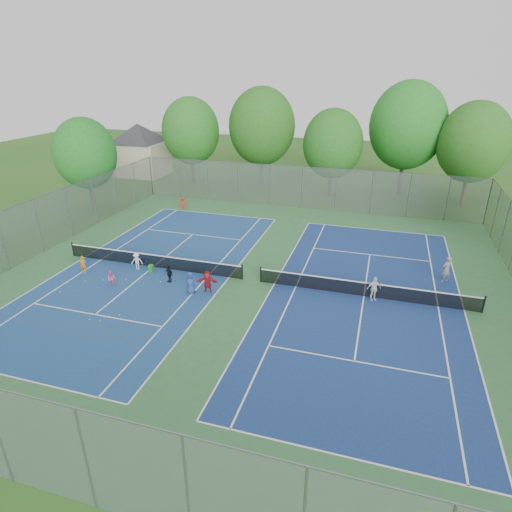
{
  "coord_description": "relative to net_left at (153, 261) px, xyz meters",
  "views": [
    {
      "loc": [
        7.3,
        -23.11,
        12.48
      ],
      "look_at": [
        0.0,
        1.0,
        1.3
      ],
      "focal_mm": 30.0,
      "sensor_mm": 36.0,
      "label": 1
    }
  ],
  "objects": [
    {
      "name": "student_c",
      "position": [
        -0.84,
        -0.6,
        0.14
      ],
      "size": [
        0.86,
        0.64,
        1.19
      ],
      "primitive_type": "imported",
      "rotation": [
        0.0,
        0.0,
        0.28
      ],
      "color": "silver",
      "rests_on": "ground"
    },
    {
      "name": "fence_north",
      "position": [
        7.0,
        16.0,
        1.54
      ],
      "size": [
        32.0,
        0.1,
        4.0
      ],
      "primitive_type": "cube",
      "color": "gray",
      "rests_on": "ground"
    },
    {
      "name": "ball_hopper",
      "position": [
        0.3,
        -0.77,
        -0.18
      ],
      "size": [
        0.28,
        0.28,
        0.55
      ],
      "primitive_type": "cube",
      "rotation": [
        0.0,
        0.0,
        -0.01
      ],
      "color": "#268C2B",
      "rests_on": "ground"
    },
    {
      "name": "teen_court_b",
      "position": [
        14.5,
        -0.28,
        0.29
      ],
      "size": [
        0.94,
        0.73,
        1.49
      ],
      "primitive_type": "imported",
      "rotation": [
        0.0,
        0.0,
        0.49
      ],
      "color": "silver",
      "rests_on": "ground"
    },
    {
      "name": "tennis_ball_1",
      "position": [
        3.38,
        -1.15,
        -0.42
      ],
      "size": [
        0.07,
        0.07,
        0.07
      ],
      "primitive_type": "sphere",
      "color": "#C2E836",
      "rests_on": "ground"
    },
    {
      "name": "tree_side_w",
      "position": [
        -12.0,
        10.0,
        4.79
      ],
      "size": [
        5.6,
        5.6,
        8.47
      ],
      "color": "#443326",
      "rests_on": "ground"
    },
    {
      "name": "tennis_ball_7",
      "position": [
        -2.05,
        -2.75,
        -0.42
      ],
      "size": [
        0.07,
        0.07,
        0.07
      ],
      "primitive_type": "sphere",
      "color": "#B1CF30",
      "rests_on": "ground"
    },
    {
      "name": "net_left",
      "position": [
        0.0,
        0.0,
        0.0
      ],
      "size": [
        12.87,
        0.1,
        0.91
      ],
      "primitive_type": "cube",
      "color": "black",
      "rests_on": "ground"
    },
    {
      "name": "ball_crate",
      "position": [
        -1.2,
        0.63,
        -0.32
      ],
      "size": [
        0.34,
        0.34,
        0.27
      ],
      "primitive_type": "cube",
      "rotation": [
        0.0,
        0.0,
        0.08
      ],
      "color": "blue",
      "rests_on": "ground"
    },
    {
      "name": "net_right",
      "position": [
        14.0,
        0.0,
        0.0
      ],
      "size": [
        12.87,
        0.1,
        0.91
      ],
      "primitive_type": "cube",
      "color": "black",
      "rests_on": "ground"
    },
    {
      "name": "tennis_ball_2",
      "position": [
        1.33,
        -6.08,
        -0.42
      ],
      "size": [
        0.07,
        0.07,
        0.07
      ],
      "primitive_type": "sphere",
      "color": "yellow",
      "rests_on": "ground"
    },
    {
      "name": "tennis_ball_0",
      "position": [
        -3.84,
        -2.23,
        -0.42
      ],
      "size": [
        0.07,
        0.07,
        0.07
      ],
      "primitive_type": "sphere",
      "color": "#B0C42D",
      "rests_on": "ground"
    },
    {
      "name": "house",
      "position": [
        -15.0,
        24.0,
        3.76
      ],
      "size": [
        11.03,
        11.03,
        7.3
      ],
      "color": "#B7A88C",
      "rests_on": "ground"
    },
    {
      "name": "court_left",
      "position": [
        0.0,
        0.0,
        -0.44
      ],
      "size": [
        10.97,
        23.77,
        0.01
      ],
      "primitive_type": "cube",
      "color": "navy",
      "rests_on": "court_pad"
    },
    {
      "name": "tennis_ball_5",
      "position": [
        -3.58,
        -4.85,
        -0.42
      ],
      "size": [
        0.07,
        0.07,
        0.07
      ],
      "primitive_type": "sphere",
      "color": "#DAE936",
      "rests_on": "ground"
    },
    {
      "name": "child_far_baseline",
      "position": [
        -3.56,
        12.06,
        0.2
      ],
      "size": [
        0.97,
        0.8,
        1.31
      ],
      "primitive_type": "imported",
      "rotation": [
        0.0,
        0.0,
        3.57
      ],
      "color": "red",
      "rests_on": "ground"
    },
    {
      "name": "tennis_ball_3",
      "position": [
        0.31,
        -2.3,
        -0.42
      ],
      "size": [
        0.07,
        0.07,
        0.07
      ],
      "primitive_type": "sphere",
      "color": "#A7C82E",
      "rests_on": "ground"
    },
    {
      "name": "tennis_ball_10",
      "position": [
        1.57,
        -1.88,
        -0.42
      ],
      "size": [
        0.07,
        0.07,
        0.07
      ],
      "primitive_type": "sphere",
      "color": "#CFF138",
      "rests_on": "ground"
    },
    {
      "name": "tree_nc",
      "position": [
        9.0,
        21.0,
        4.94
      ],
      "size": [
        6.0,
        6.0,
        8.85
      ],
      "color": "#443326",
      "rests_on": "ground"
    },
    {
      "name": "fence_west",
      "position": [
        -9.0,
        0.0,
        1.54
      ],
      "size": [
        0.1,
        32.0,
        4.0
      ],
      "primitive_type": "cube",
      "rotation": [
        0.0,
        0.0,
        1.57
      ],
      "color": "gray",
      "rests_on": "ground"
    },
    {
      "name": "tree_nw",
      "position": [
        -7.0,
        22.0,
        5.44
      ],
      "size": [
        6.4,
        6.4,
        9.58
      ],
      "color": "#443326",
      "rests_on": "ground"
    },
    {
      "name": "court_right",
      "position": [
        14.0,
        0.0,
        -0.44
      ],
      "size": [
        10.97,
        23.77,
        0.01
      ],
      "primitive_type": "cube",
      "color": "navy",
      "rests_on": "court_pad"
    },
    {
      "name": "fence_south",
      "position": [
        7.0,
        -16.0,
        1.54
      ],
      "size": [
        32.0,
        0.1,
        4.0
      ],
      "primitive_type": "cube",
      "color": "gray",
      "rests_on": "ground"
    },
    {
      "name": "tennis_ball_6",
      "position": [
        0.06,
        -6.96,
        -0.42
      ],
      "size": [
        0.07,
        0.07,
        0.07
      ],
      "primitive_type": "sphere",
      "color": "#D3E034",
      "rests_on": "ground"
    },
    {
      "name": "student_e",
      "position": [
        4.02,
        -2.61,
        0.24
      ],
      "size": [
        0.77,
        0.6,
        1.39
      ],
      "primitive_type": "imported",
      "rotation": [
        0.0,
        0.0,
        0.26
      ],
      "color": "navy",
      "rests_on": "ground"
    },
    {
      "name": "student_d",
      "position": [
        2.08,
        -1.65,
        0.12
      ],
      "size": [
        0.72,
        0.54,
        1.14
      ],
      "primitive_type": "imported",
      "rotation": [
        0.0,
        0.0,
        -0.44
      ],
      "color": "black",
      "rests_on": "ground"
    },
    {
      "name": "tennis_ball_4",
      "position": [
        -3.03,
        -3.23,
        -0.42
      ],
      "size": [
        0.07,
        0.07,
        0.07
      ],
      "primitive_type": "sphere",
      "color": "#BDD832",
      "rests_on": "ground"
    },
    {
      "name": "student_f",
      "position": [
        4.92,
        -2.17,
        0.24
      ],
      "size": [
        1.34,
        0.66,
        1.39
      ],
      "primitive_type": "imported",
      "rotation": [
        0.0,
        0.0,
        0.2
      ],
      "color": "#A6171F",
      "rests_on": "ground"
    },
    {
      "name": "tree_nr",
      "position": [
        16.0,
        24.0,
        6.59
      ],
      "size": [
        7.6,
        7.6,
        11.42
      ],
      "color": "#443326",
      "rests_on": "ground"
    },
    {
      "name": "court_pad",
      "position": [
        7.0,
        0.0,
        -0.45
      ],
      "size": [
        32.0,
        32.0,
        0.01
      ],
      "primitive_type": "cube",
      "color": "#306537",
      "rests_on": "ground"
    },
    {
      "name": "instructor",
      "position": [
        18.73,
        3.41,
        0.42
      ],
      "size": [
        0.76,
        0.72,
        1.74
      ],
      "primitive_type": "imported",
      "rotation": [
        0.0,
        0.0,
        3.82
      ],
      "color": "gray",
      "rests_on": "ground"
    },
    {
      "name": "tree_ne",
      "position": [
        22.0,
        22.0,
        5.51
      ],
      "size": [
        6.6,
        6.6,
        9.77
      ],
      "color": "#443326",
      "rests_on": "ground"
    },
    {
      "name": "student_a",
      "position": [
        -3.96,
        -2.06,
        0.13
      ],
      "size": [
        0.47,
        0.36,
        1.18
      ],
      "primitive_type": "imported",
      "rotation": [
        0.0,
        0.0,
        0.19
      ],
      "color": "#C66C12",
      "rests_on": "ground"
    },
    {
      "name": "tennis_ball_8",
      "position": [
        0.67,
        -6.87,
        -0.42
      ],
      "size": [
        0.07,
        0.07,
        0.07
      ],
      "primitive_type": "sphere",
      "color": "#BAD832",
      "rests_on": "ground"
    },
    {
      "name": "tree_nl",
      "position": [
        1.0,
        23.0,
        6.09
      ],
      "size": [
        7.2,
        7.2,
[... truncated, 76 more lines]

